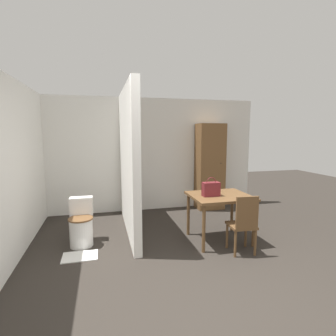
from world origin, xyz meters
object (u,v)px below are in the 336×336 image
object	(u,v)px
dining_table	(220,200)
toilet	(81,225)
handbag	(211,189)
wooden_cabinet	(210,167)
wooden_chair	(243,223)

from	to	relation	value
dining_table	toilet	xyz separation A→B (m)	(-2.16, 0.39, -0.35)
handbag	wooden_cabinet	size ratio (longest dim) A/B	0.15
toilet	dining_table	bearing A→B (deg)	-10.13
dining_table	wooden_chair	distance (m)	0.58
dining_table	wooden_chair	xyz separation A→B (m)	(0.12, -0.53, -0.20)
dining_table	handbag	xyz separation A→B (m)	(-0.17, -0.03, 0.21)
dining_table	toilet	bearing A→B (deg)	169.87
wooden_chair	toilet	distance (m)	2.47
toilet	wooden_chair	bearing A→B (deg)	-21.84
dining_table	wooden_cabinet	world-z (taller)	wooden_cabinet
dining_table	wooden_chair	size ratio (longest dim) A/B	1.08
dining_table	toilet	world-z (taller)	dining_table
dining_table	wooden_cabinet	size ratio (longest dim) A/B	0.48
toilet	handbag	size ratio (longest dim) A/B	2.39
dining_table	wooden_chair	bearing A→B (deg)	-76.91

